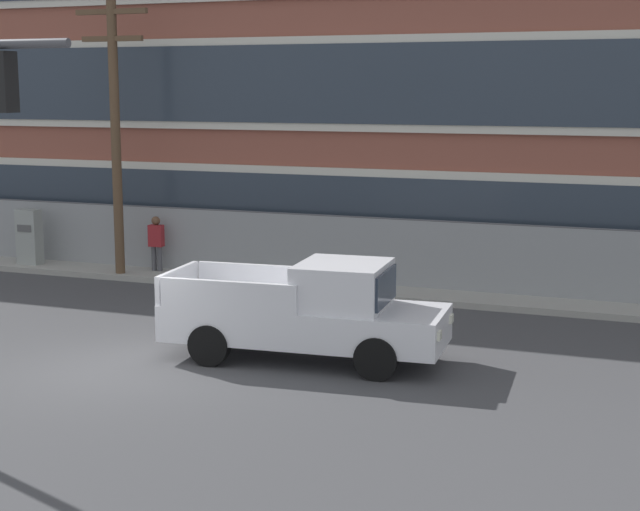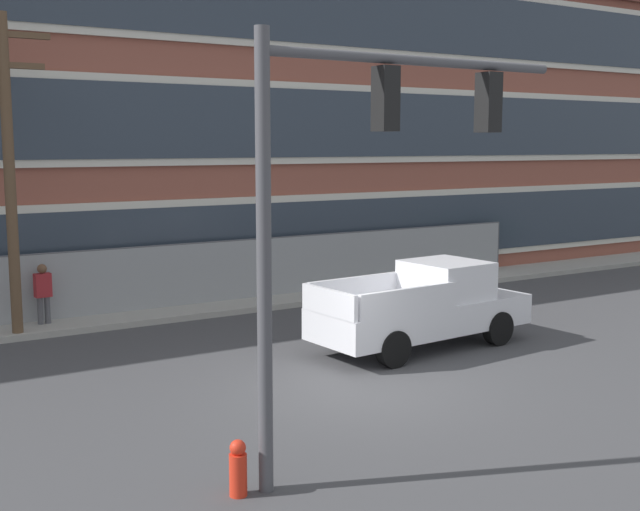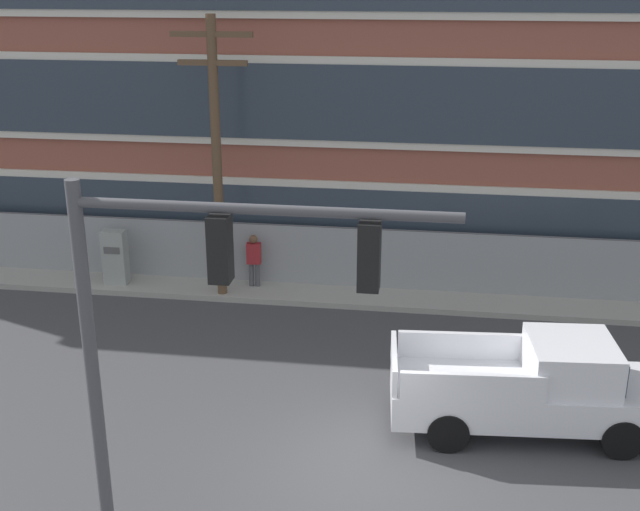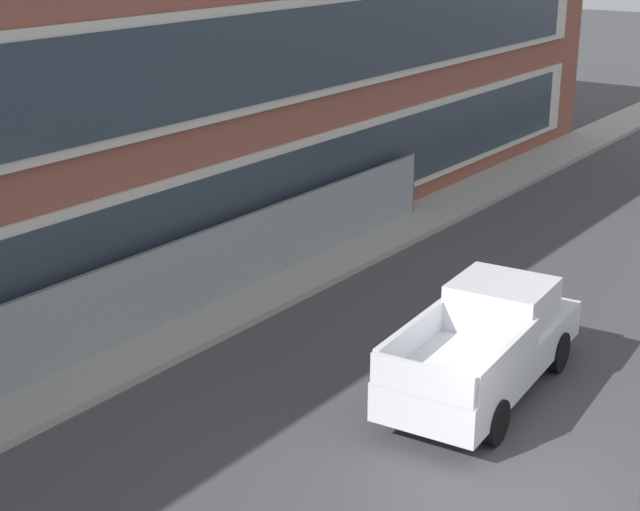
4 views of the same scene
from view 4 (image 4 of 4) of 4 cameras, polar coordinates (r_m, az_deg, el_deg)
The scene contains 4 objects.
ground_plane at distance 15.47m, azimuth 11.24°, elevation -14.12°, with size 160.00×160.00×0.00m, color #424244.
sidewalk_building_side at distance 19.88m, azimuth -11.60°, elevation -5.97°, with size 80.00×1.88×0.16m, color #9E9B93.
chain_link_fence at distance 18.78m, azimuth -16.71°, elevation -4.97°, with size 27.82×0.06×1.91m.
pickup_truck_white at distance 18.35m, azimuth 9.69°, elevation -5.11°, with size 5.58×2.31×1.95m.
Camera 4 is at (-11.99, -5.01, 8.40)m, focal length 55.00 mm.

